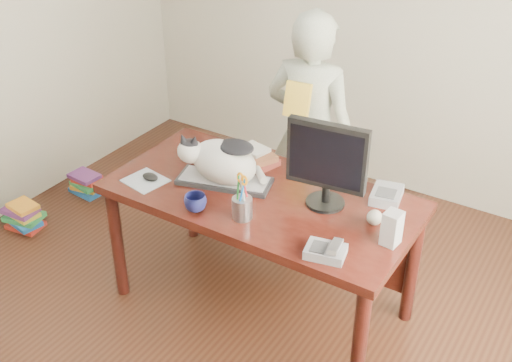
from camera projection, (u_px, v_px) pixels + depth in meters
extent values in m
plane|color=beige|center=(395.00, 2.00, 4.19)|extent=(4.00, 0.00, 4.00)
cube|color=black|center=(261.00, 197.00, 3.31)|extent=(1.60, 0.80, 0.05)
cylinder|color=black|center=(117.00, 243.00, 3.60)|extent=(0.07, 0.07, 0.70)
cylinder|color=black|center=(359.00, 347.00, 2.92)|extent=(0.07, 0.07, 0.70)
cylinder|color=black|center=(191.00, 190.00, 4.09)|extent=(0.07, 0.07, 0.70)
cylinder|color=black|center=(412.00, 268.00, 3.41)|extent=(0.07, 0.07, 0.70)
cube|color=black|center=(293.00, 216.00, 3.74)|extent=(1.45, 0.03, 0.50)
cube|color=black|center=(224.00, 181.00, 3.38)|extent=(0.53, 0.31, 0.02)
cube|color=#B7B7BC|center=(224.00, 179.00, 3.37)|extent=(0.49, 0.27, 0.01)
ellipsoid|color=silver|center=(224.00, 162.00, 3.32)|extent=(0.42, 0.32, 0.23)
ellipsoid|color=silver|center=(190.00, 151.00, 3.32)|extent=(0.17, 0.16, 0.13)
ellipsoid|color=black|center=(190.00, 144.00, 3.30)|extent=(0.11, 0.11, 0.05)
cone|color=black|center=(183.00, 139.00, 3.28)|extent=(0.08, 0.08, 0.08)
cone|color=black|center=(194.00, 141.00, 3.27)|extent=(0.08, 0.07, 0.08)
ellipsoid|color=black|center=(236.00, 147.00, 3.26)|extent=(0.23, 0.21, 0.05)
cylinder|color=silver|center=(260.00, 175.00, 3.36)|extent=(0.14, 0.14, 0.05)
cylinder|color=black|center=(325.00, 202.00, 3.21)|extent=(0.22, 0.22, 0.02)
cylinder|color=black|center=(326.00, 193.00, 3.19)|extent=(0.04, 0.04, 0.09)
cube|color=black|center=(327.00, 156.00, 3.06)|extent=(0.40, 0.09, 0.34)
cube|color=black|center=(325.00, 158.00, 3.04)|extent=(0.36, 0.05, 0.29)
cylinder|color=gray|center=(242.00, 208.00, 3.08)|extent=(0.13, 0.13, 0.11)
cylinder|color=black|center=(242.00, 189.00, 3.05)|extent=(0.04, 0.03, 0.16)
cylinder|color=#0C56AC|center=(242.00, 194.00, 3.02)|extent=(0.04, 0.03, 0.16)
cylinder|color=#B21920|center=(245.00, 190.00, 3.04)|extent=(0.03, 0.04, 0.16)
cylinder|color=#187924|center=(238.00, 192.00, 3.04)|extent=(0.02, 0.04, 0.16)
cylinder|color=#B9BABE|center=(242.00, 191.00, 3.02)|extent=(0.01, 0.03, 0.12)
cylinder|color=#B9BABE|center=(243.00, 192.00, 3.01)|extent=(0.03, 0.03, 0.12)
torus|color=orange|center=(240.00, 178.00, 3.00)|extent=(0.05, 0.04, 0.05)
torus|color=orange|center=(244.00, 181.00, 2.97)|extent=(0.05, 0.04, 0.05)
cube|color=#AFB6BC|center=(145.00, 181.00, 3.41)|extent=(0.24, 0.22, 0.00)
ellipsoid|color=black|center=(150.00, 177.00, 3.40)|extent=(0.10, 0.08, 0.04)
imported|color=black|center=(195.00, 203.00, 3.14)|extent=(0.15, 0.15, 0.09)
cube|color=slate|center=(325.00, 252.00, 2.84)|extent=(0.20, 0.16, 0.04)
cube|color=#3C3C3F|center=(319.00, 247.00, 2.83)|extent=(0.09, 0.10, 0.01)
cube|color=#B9BABE|center=(335.00, 246.00, 2.82)|extent=(0.07, 0.15, 0.05)
cube|color=#969699|center=(392.00, 228.00, 2.89)|extent=(0.08, 0.09, 0.17)
sphere|color=beige|center=(375.00, 217.00, 3.04)|extent=(0.08, 0.08, 0.08)
cube|color=#4F1A15|center=(255.00, 160.00, 3.57)|extent=(0.28, 0.24, 0.04)
cube|color=brown|center=(256.00, 155.00, 3.54)|extent=(0.26, 0.24, 0.03)
cube|color=silver|center=(254.00, 149.00, 3.54)|extent=(0.17, 0.15, 0.02)
cube|color=slate|center=(387.00, 195.00, 3.24)|extent=(0.18, 0.21, 0.05)
cube|color=#3C3C3F|center=(386.00, 193.00, 3.20)|extent=(0.11, 0.11, 0.01)
imported|color=beige|center=(310.00, 134.00, 3.85)|extent=(0.59, 0.42, 1.53)
cube|color=gold|center=(297.00, 100.00, 3.58)|extent=(0.15, 0.10, 0.20)
cube|color=#B32519|center=(26.00, 225.00, 4.33)|extent=(0.25, 0.19, 0.03)
cube|color=#1B5CA7|center=(25.00, 222.00, 4.31)|extent=(0.23, 0.18, 0.03)
cube|color=#26813E|center=(24.00, 217.00, 4.31)|extent=(0.27, 0.22, 0.03)
cube|color=gold|center=(24.00, 214.00, 4.28)|extent=(0.21, 0.16, 0.03)
cube|color=#642E73|center=(20.00, 210.00, 4.27)|extent=(0.23, 0.17, 0.03)
cube|color=orange|center=(23.00, 206.00, 4.26)|extent=(0.21, 0.17, 0.03)
cube|color=#1B5CA7|center=(88.00, 190.00, 4.72)|extent=(0.25, 0.19, 0.03)
cube|color=orange|center=(87.00, 186.00, 4.71)|extent=(0.22, 0.19, 0.03)
cube|color=#26813E|center=(87.00, 184.00, 4.68)|extent=(0.24, 0.19, 0.03)
cube|color=#B32519|center=(87.00, 179.00, 4.68)|extent=(0.21, 0.16, 0.03)
cube|color=#642E73|center=(84.00, 176.00, 4.65)|extent=(0.22, 0.17, 0.03)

